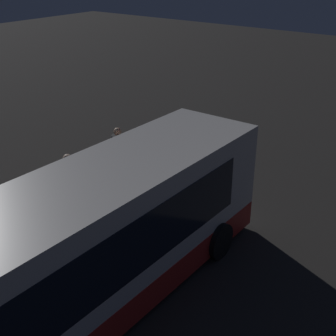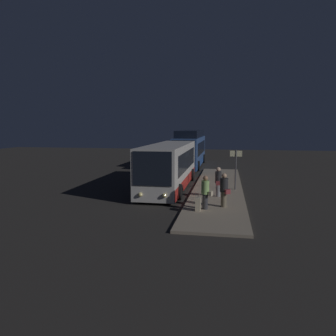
{
  "view_description": "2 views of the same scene",
  "coord_description": "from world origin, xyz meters",
  "px_view_note": "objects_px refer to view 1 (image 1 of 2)",
  "views": [
    {
      "loc": [
        -5.08,
        -6.48,
        7.29
      ],
      "look_at": [
        4.02,
        0.43,
        1.94
      ],
      "focal_mm": 50.0,
      "sensor_mm": 36.0,
      "label": 1
    },
    {
      "loc": [
        22.72,
        3.79,
        4.36
      ],
      "look_at": [
        4.02,
        0.43,
        1.94
      ],
      "focal_mm": 35.0,
      "sensor_mm": 36.0,
      "label": 2
    }
  ],
  "objects_px": {
    "bus_lead": "(73,259)",
    "passenger_waiting": "(118,151)",
    "passenger_with_bags": "(152,152)",
    "passenger_boarding": "(70,180)",
    "suitcase": "(167,167)"
  },
  "relations": [
    {
      "from": "bus_lead",
      "to": "suitcase",
      "type": "height_order",
      "value": "bus_lead"
    },
    {
      "from": "bus_lead",
      "to": "passenger_waiting",
      "type": "distance_m",
      "value": 6.77
    },
    {
      "from": "passenger_with_bags",
      "to": "passenger_boarding",
      "type": "bearing_deg",
      "value": -172.25
    },
    {
      "from": "passenger_boarding",
      "to": "passenger_waiting",
      "type": "xyz_separation_m",
      "value": [
        2.52,
        0.37,
        -0.02
      ]
    },
    {
      "from": "passenger_waiting",
      "to": "suitcase",
      "type": "xyz_separation_m",
      "value": [
        1.03,
        -1.27,
        -0.62
      ]
    },
    {
      "from": "passenger_boarding",
      "to": "passenger_waiting",
      "type": "bearing_deg",
      "value": 96.0
    },
    {
      "from": "bus_lead",
      "to": "passenger_boarding",
      "type": "relative_size",
      "value": 6.16
    },
    {
      "from": "passenger_with_bags",
      "to": "suitcase",
      "type": "xyz_separation_m",
      "value": [
        0.38,
        -0.34,
        -0.59
      ]
    },
    {
      "from": "passenger_waiting",
      "to": "suitcase",
      "type": "bearing_deg",
      "value": 1.38
    },
    {
      "from": "bus_lead",
      "to": "suitcase",
      "type": "relative_size",
      "value": 12.07
    },
    {
      "from": "bus_lead",
      "to": "passenger_boarding",
      "type": "distance_m",
      "value": 4.64
    },
    {
      "from": "passenger_boarding",
      "to": "passenger_waiting",
      "type": "relative_size",
      "value": 1.0
    },
    {
      "from": "passenger_waiting",
      "to": "passenger_with_bags",
      "type": "xyz_separation_m",
      "value": [
        0.65,
        -0.93,
        -0.03
      ]
    },
    {
      "from": "passenger_boarding",
      "to": "passenger_with_bags",
      "type": "height_order",
      "value": "passenger_boarding"
    },
    {
      "from": "bus_lead",
      "to": "passenger_waiting",
      "type": "xyz_separation_m",
      "value": [
        5.54,
        3.87,
        -0.46
      ]
    }
  ]
}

